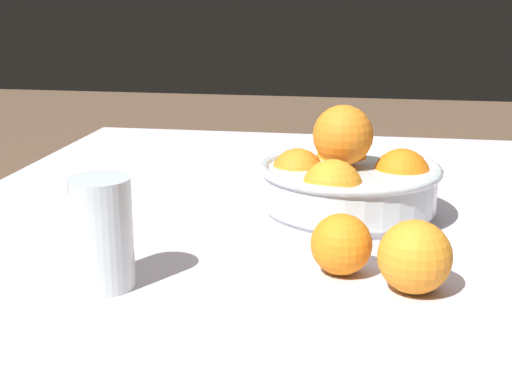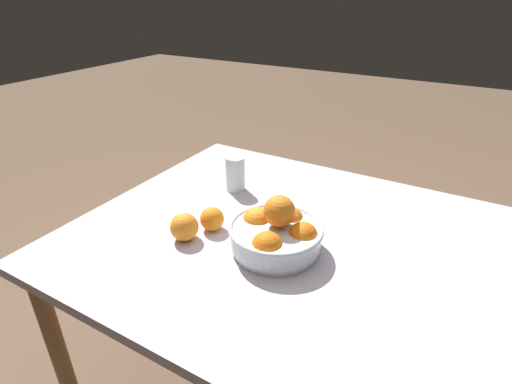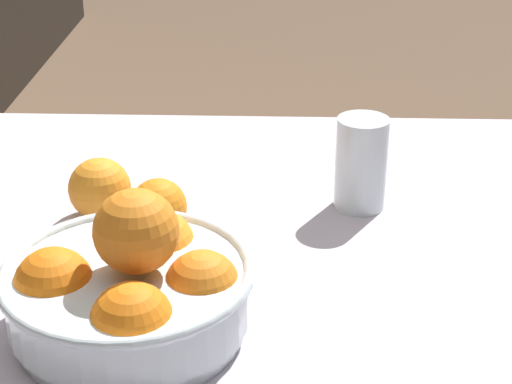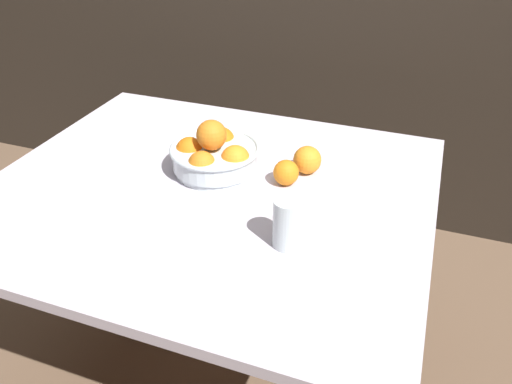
{
  "view_description": "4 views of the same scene",
  "coord_description": "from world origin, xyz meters",
  "views": [
    {
      "loc": [
        0.95,
        0.12,
        1.05
      ],
      "look_at": [
        0.11,
        -0.03,
        0.8
      ],
      "focal_mm": 50.0,
      "sensor_mm": 36.0,
      "label": 1
    },
    {
      "loc": [
        -0.41,
        0.88,
        1.37
      ],
      "look_at": [
        0.13,
        -0.06,
        0.81
      ],
      "focal_mm": 28.0,
      "sensor_mm": 36.0,
      "label": 2
    },
    {
      "loc": [
        -0.73,
        -0.07,
        1.24
      ],
      "look_at": [
        0.16,
        -0.04,
        0.81
      ],
      "focal_mm": 60.0,
      "sensor_mm": 36.0,
      "label": 3
    },
    {
      "loc": [
        0.51,
        -1.03,
        1.46
      ],
      "look_at": [
        0.15,
        -0.05,
        0.78
      ],
      "focal_mm": 35.0,
      "sensor_mm": 36.0,
      "label": 4
    }
  ],
  "objects": [
    {
      "name": "dining_table",
      "position": [
        0.0,
        0.0,
        0.66
      ],
      "size": [
        1.18,
        1.01,
        0.73
      ],
      "color": "silver",
      "rests_on": "ground_plane"
    },
    {
      "name": "orange_loose_near_bowl",
      "position": [
        0.23,
        0.16,
        0.77
      ],
      "size": [
        0.08,
        0.08,
        0.08
      ],
      "primitive_type": "sphere",
      "color": "orange",
      "rests_on": "dining_table"
    },
    {
      "name": "orange_loose_front",
      "position": [
        0.19,
        0.08,
        0.77
      ],
      "size": [
        0.07,
        0.07,
        0.07
      ],
      "primitive_type": "sphere",
      "color": "orange",
      "rests_on": "dining_table"
    },
    {
      "name": "juice_glass",
      "position": [
        0.27,
        -0.17,
        0.79
      ],
      "size": [
        0.07,
        0.07,
        0.12
      ],
      "color": "#F4A314",
      "rests_on": "dining_table"
    },
    {
      "name": "fruit_bowl",
      "position": [
        -0.02,
        0.08,
        0.78
      ],
      "size": [
        0.25,
        0.25,
        0.16
      ],
      "color": "silver",
      "rests_on": "dining_table"
    }
  ]
}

